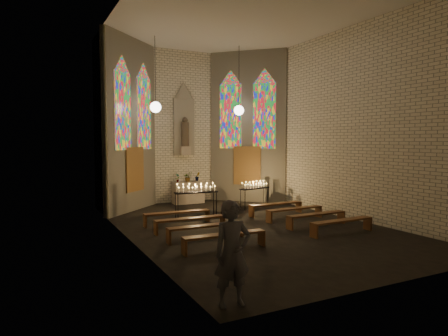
{
  "coord_description": "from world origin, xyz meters",
  "views": [
    {
      "loc": [
        -6.68,
        -11.46,
        2.88
      ],
      "look_at": [
        -0.17,
        1.45,
        1.87
      ],
      "focal_mm": 32.0,
      "sensor_mm": 36.0,
      "label": 1
    }
  ],
  "objects_px": {
    "votive_stand_left": "(196,190)",
    "votive_stand_right": "(255,186)",
    "visitor": "(232,254)",
    "aisle_flower_pot": "(224,210)",
    "altar": "(188,192)"
  },
  "relations": [
    {
      "from": "votive_stand_right",
      "to": "altar",
      "type": "bearing_deg",
      "value": 117.7
    },
    {
      "from": "votive_stand_left",
      "to": "votive_stand_right",
      "type": "height_order",
      "value": "votive_stand_left"
    },
    {
      "from": "aisle_flower_pot",
      "to": "votive_stand_left",
      "type": "height_order",
      "value": "votive_stand_left"
    },
    {
      "from": "altar",
      "to": "votive_stand_left",
      "type": "distance_m",
      "value": 3.35
    },
    {
      "from": "visitor",
      "to": "aisle_flower_pot",
      "type": "bearing_deg",
      "value": 69.48
    },
    {
      "from": "votive_stand_left",
      "to": "aisle_flower_pot",
      "type": "bearing_deg",
      "value": -15.78
    },
    {
      "from": "votive_stand_left",
      "to": "votive_stand_right",
      "type": "relative_size",
      "value": 1.1
    },
    {
      "from": "altar",
      "to": "votive_stand_right",
      "type": "xyz_separation_m",
      "value": [
        2.09,
        -2.41,
        0.41
      ]
    },
    {
      "from": "altar",
      "to": "visitor",
      "type": "distance_m",
      "value": 11.47
    },
    {
      "from": "aisle_flower_pot",
      "to": "votive_stand_right",
      "type": "height_order",
      "value": "votive_stand_right"
    },
    {
      "from": "votive_stand_right",
      "to": "visitor",
      "type": "height_order",
      "value": "visitor"
    },
    {
      "from": "votive_stand_left",
      "to": "visitor",
      "type": "xyz_separation_m",
      "value": [
        -2.57,
        -7.75,
        -0.1
      ]
    },
    {
      "from": "altar",
      "to": "votive_stand_left",
      "type": "xyz_separation_m",
      "value": [
        -0.93,
        -3.17,
        0.52
      ]
    },
    {
      "from": "votive_stand_left",
      "to": "visitor",
      "type": "distance_m",
      "value": 8.16
    },
    {
      "from": "visitor",
      "to": "altar",
      "type": "bearing_deg",
      "value": 77.39
    }
  ]
}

